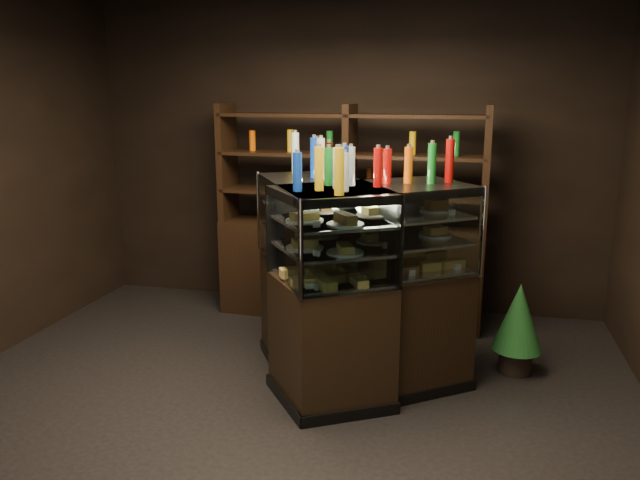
# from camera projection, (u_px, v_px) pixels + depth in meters

# --- Properties ---
(ground) EXTENTS (5.00, 5.00, 0.00)m
(ground) POSITION_uv_depth(u_px,v_px,m) (268.00, 423.00, 4.06)
(ground) COLOR black
(ground) RESTS_ON ground
(room_shell) EXTENTS (5.02, 5.02, 3.01)m
(room_shell) POSITION_uv_depth(u_px,v_px,m) (262.00, 120.00, 3.61)
(room_shell) COLOR black
(room_shell) RESTS_ON ground
(display_case) EXTENTS (1.77, 1.53, 1.49)m
(display_case) POSITION_uv_depth(u_px,v_px,m) (346.00, 319.00, 4.51)
(display_case) COLOR black
(display_case) RESTS_ON ground
(food_display) EXTENTS (1.33, 1.17, 0.46)m
(food_display) POSITION_uv_depth(u_px,v_px,m) (347.00, 239.00, 4.37)
(food_display) COLOR #B48840
(food_display) RESTS_ON display_case
(bottles_top) EXTENTS (1.16, 1.03, 0.30)m
(bottles_top) POSITION_uv_depth(u_px,v_px,m) (348.00, 164.00, 4.26)
(bottles_top) COLOR #D8590A
(bottles_top) RESTS_ON display_case
(potted_conifer) EXTENTS (0.38, 0.38, 0.80)m
(potted_conifer) POSITION_uv_depth(u_px,v_px,m) (519.00, 316.00, 4.70)
(potted_conifer) COLOR black
(potted_conifer) RESTS_ON ground
(back_shelving) EXTENTS (2.48, 0.52, 2.00)m
(back_shelving) POSITION_uv_depth(u_px,v_px,m) (349.00, 256.00, 5.83)
(back_shelving) COLOR black
(back_shelving) RESTS_ON ground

